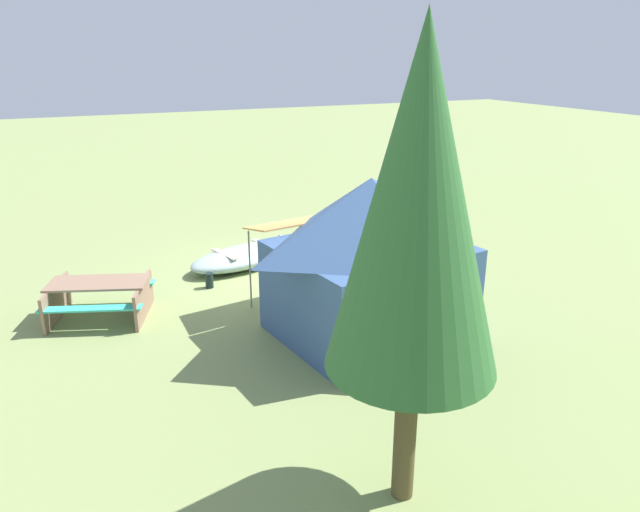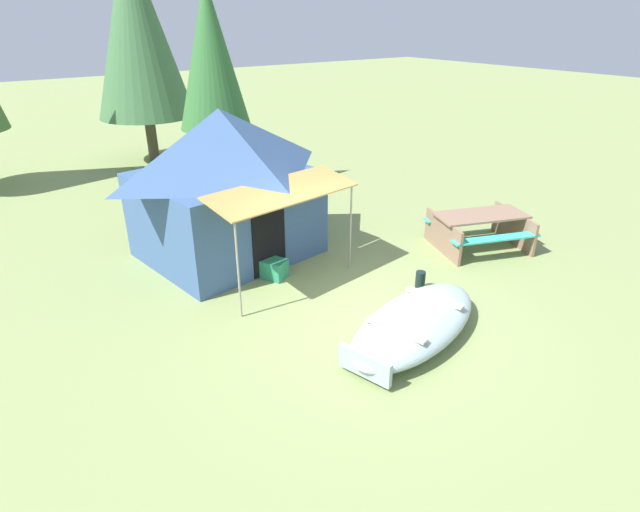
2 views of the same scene
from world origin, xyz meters
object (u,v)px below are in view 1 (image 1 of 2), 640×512
Objects in this scene: beached_rowboat at (246,256)px; canvas_cabin_tent at (369,256)px; pine_tree_back_right at (418,205)px; fuel_can at (209,280)px; cooler_box at (325,297)px; picnic_table at (99,295)px.

beached_rowboat is 4.76m from canvas_cabin_tent.
canvas_cabin_tent is 4.74m from pine_tree_back_right.
beached_rowboat is at bearing -138.86° from fuel_can.
pine_tree_back_right is (1.52, 5.41, 3.40)m from cooler_box.
pine_tree_back_right is (-2.78, 6.76, 3.10)m from picnic_table.
pine_tree_back_right reaches higher than cooler_box.
picnic_table is 4.78× the size of cooler_box.
cooler_box is 1.39× the size of fuel_can.
beached_rowboat is at bearing -78.27° from canvas_cabin_tent.
fuel_can is at bearing -45.09° from cooler_box.
pine_tree_back_right is at bearing 84.78° from beached_rowboat.
canvas_cabin_tent reaches higher than picnic_table.
picnic_table is (4.48, -2.83, -1.06)m from canvas_cabin_tent.
cooler_box is (0.18, -1.49, -1.36)m from canvas_cabin_tent.
beached_rowboat reaches higher than fuel_can.
canvas_cabin_tent is 8.64× the size of cooler_box.
fuel_can is (1.20, 1.04, -0.07)m from beached_rowboat.
picnic_table is 0.42× the size of pine_tree_back_right.
canvas_cabin_tent is at bearing -113.42° from pine_tree_back_right.
fuel_can is 0.06× the size of pine_tree_back_right.
canvas_cabin_tent is 5.41m from picnic_table.
beached_rowboat reaches higher than cooler_box.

